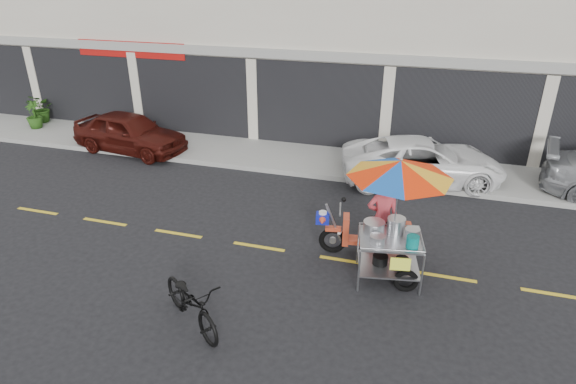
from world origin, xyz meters
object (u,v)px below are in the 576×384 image
(maroon_sedan, at_px, (130,132))
(near_bicycle, at_px, (191,302))
(white_pickup, at_px, (422,161))
(food_vendor_rig, at_px, (391,199))

(maroon_sedan, xyz_separation_m, near_bicycle, (5.88, -7.21, -0.18))
(maroon_sedan, height_order, white_pickup, maroon_sedan)
(maroon_sedan, bearing_deg, food_vendor_rig, -108.87)
(near_bicycle, relative_size, food_vendor_rig, 0.65)
(near_bicycle, bearing_deg, maroon_sedan, 75.49)
(maroon_sedan, xyz_separation_m, white_pickup, (9.40, 0.22, -0.03))
(maroon_sedan, distance_m, food_vendor_rig, 10.02)
(maroon_sedan, height_order, near_bicycle, maroon_sedan)
(white_pickup, height_order, near_bicycle, white_pickup)
(maroon_sedan, relative_size, white_pickup, 0.86)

